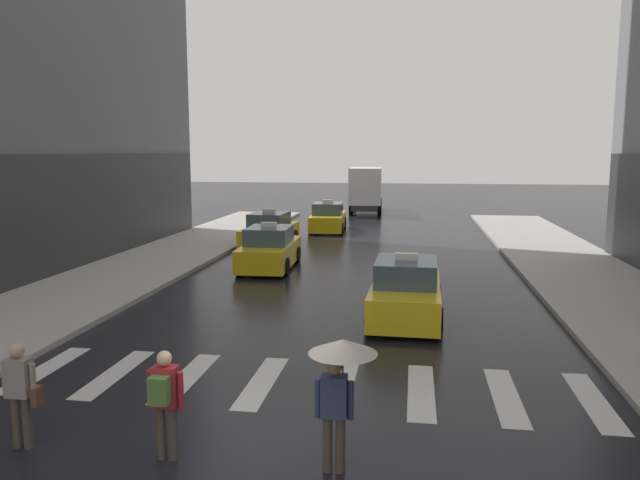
% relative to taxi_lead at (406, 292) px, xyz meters
% --- Properties ---
extents(ground_plane, '(160.00, 160.00, 0.00)m').
position_rel_taxi_lead_xyz_m(ground_plane, '(-1.94, -8.15, -0.72)').
color(ground_plane, black).
extents(crosswalk_markings, '(11.30, 2.80, 0.01)m').
position_rel_taxi_lead_xyz_m(crosswalk_markings, '(-1.94, -5.15, -0.72)').
color(crosswalk_markings, silver).
rests_on(crosswalk_markings, ground).
extents(taxi_lead, '(2.00, 4.57, 1.80)m').
position_rel_taxi_lead_xyz_m(taxi_lead, '(0.00, 0.00, 0.00)').
color(taxi_lead, yellow).
rests_on(taxi_lead, ground).
extents(taxi_second, '(2.05, 4.60, 1.80)m').
position_rel_taxi_lead_xyz_m(taxi_second, '(-5.32, 6.47, 0.00)').
color(taxi_second, yellow).
rests_on(taxi_second, ground).
extents(taxi_third, '(2.10, 4.62, 1.80)m').
position_rel_taxi_lead_xyz_m(taxi_third, '(-6.57, 11.78, 0.00)').
color(taxi_third, yellow).
rests_on(taxi_third, ground).
extents(taxi_fourth, '(2.12, 4.63, 1.80)m').
position_rel_taxi_lead_xyz_m(taxi_fourth, '(-4.64, 17.87, 0.00)').
color(taxi_fourth, yellow).
rests_on(taxi_fourth, ground).
extents(box_truck, '(2.57, 7.63, 3.35)m').
position_rel_taxi_lead_xyz_m(box_truck, '(-3.30, 28.28, 1.13)').
color(box_truck, '#2D2D2D').
rests_on(box_truck, ground).
extents(pedestrian_with_umbrella, '(0.96, 0.96, 1.94)m').
position_rel_taxi_lead_xyz_m(pedestrian_with_umbrella, '(-0.80, -8.31, 0.79)').
color(pedestrian_with_umbrella, '#473D33').
rests_on(pedestrian_with_umbrella, ground).
extents(pedestrian_with_backpack, '(0.55, 0.43, 1.65)m').
position_rel_taxi_lead_xyz_m(pedestrian_with_backpack, '(-3.34, -8.36, 0.25)').
color(pedestrian_with_backpack, '#473D33').
rests_on(pedestrian_with_backpack, ground).
extents(pedestrian_with_handbag, '(0.60, 0.24, 1.65)m').
position_rel_taxi_lead_xyz_m(pedestrian_with_handbag, '(-5.65, -8.32, 0.21)').
color(pedestrian_with_handbag, '#473D33').
rests_on(pedestrian_with_handbag, ground).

